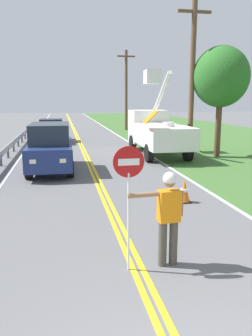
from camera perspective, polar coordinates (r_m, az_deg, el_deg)
The scene contains 15 objects.
grass_verge_right at distance 26.06m, azimuth 18.93°, elevation 4.09°, with size 16.00×110.00×0.01m, color #3D662D.
centerline_yellow_left at distance 22.67m, azimuth -7.74°, elevation 3.58°, with size 0.11×110.00×0.01m, color yellow.
centerline_yellow_right at distance 22.68m, azimuth -7.28°, elevation 3.59°, with size 0.11×110.00×0.01m, color yellow.
edge_line_right at distance 23.17m, azimuth 1.43°, elevation 3.85°, with size 0.12×110.00×0.01m, color silver.
edge_line_left at distance 22.76m, azimuth -16.61°, elevation 3.23°, with size 0.12×110.00×0.01m, color silver.
flagger_worker at distance 6.35m, azimuth 7.20°, elevation -7.57°, with size 1.09×0.27×1.83m.
stop_sign_paddle at distance 5.92m, azimuth 0.45°, elevation -2.20°, with size 0.56×0.04×2.33m.
utility_bucket_truck at distance 19.59m, azimuth 5.12°, elevation 6.48°, with size 2.76×6.84×4.83m.
oncoming_suv_nearest at distance 15.11m, azimuth -12.68°, elevation 3.47°, with size 2.00×4.65×2.10m.
oncoming_sedan_second at distance 25.75m, azimuth -12.56°, elevation 6.21°, with size 2.01×4.15×1.70m.
utility_pole_near at distance 18.72m, azimuth 11.18°, elevation 14.81°, with size 1.80×0.28×8.13m.
utility_pole_mid at distance 35.08m, azimuth 0.03°, elevation 13.28°, with size 1.80×0.28×7.96m.
traffic_cone_lead at distance 10.50m, azimuth 9.90°, elevation -3.97°, with size 0.40×0.40×0.70m.
guardrail_left_shoulder at distance 18.12m, azimuth -19.99°, elevation 2.63°, with size 0.10×32.00×0.71m.
roadside_tree_verge at distance 19.13m, azimuth 15.84°, elevation 14.61°, with size 3.00×3.00×5.90m.
Camera 1 is at (-1.31, -2.43, 3.12)m, focal length 35.84 mm.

